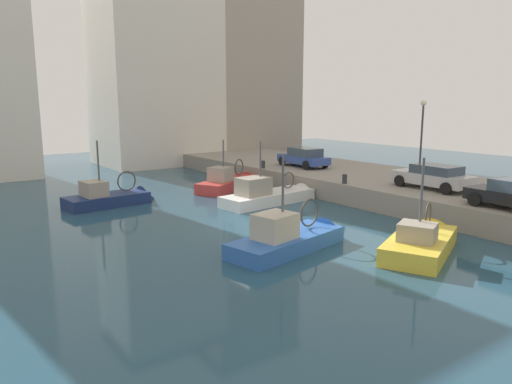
% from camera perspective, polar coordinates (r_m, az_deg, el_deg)
% --- Properties ---
extents(water_surface, '(80.00, 80.00, 0.00)m').
position_cam_1_polar(water_surface, '(22.72, 1.00, -4.51)').
color(water_surface, navy).
rests_on(water_surface, ground).
extents(quay_wall, '(9.00, 56.00, 1.20)m').
position_cam_1_polar(quay_wall, '(30.71, 18.46, 0.11)').
color(quay_wall, gray).
rests_on(quay_wall, ground).
extents(fishing_boat_red, '(6.41, 4.42, 4.26)m').
position_cam_1_polar(fishing_boat_red, '(33.34, -3.03, 0.64)').
color(fishing_boat_red, '#BC3833').
rests_on(fishing_boat_red, ground).
extents(fishing_boat_blue, '(6.44, 3.05, 4.82)m').
position_cam_1_polar(fishing_boat_blue, '(20.03, 4.31, -6.18)').
color(fishing_boat_blue, '#2D60B7').
rests_on(fishing_boat_blue, ground).
extents(fishing_boat_white, '(6.97, 2.55, 4.57)m').
position_cam_1_polar(fishing_boat_white, '(28.70, 1.88, -0.94)').
color(fishing_boat_white, white).
rests_on(fishing_boat_white, ground).
extents(fishing_boat_yellow, '(6.00, 4.17, 4.82)m').
position_cam_1_polar(fishing_boat_yellow, '(20.72, 19.00, -6.35)').
color(fishing_boat_yellow, gold).
rests_on(fishing_boat_yellow, ground).
extents(fishing_boat_navy, '(5.60, 2.47, 4.67)m').
position_cam_1_polar(fishing_boat_navy, '(29.30, -16.54, -1.21)').
color(fishing_boat_navy, navy).
rests_on(fishing_boat_navy, ground).
extents(parked_car_silver, '(2.08, 4.41, 1.34)m').
position_cam_1_polar(parked_car_silver, '(28.16, 20.25, 1.75)').
color(parked_car_silver, '#B7B7BC').
rests_on(parked_car_silver, quay_wall).
extents(parked_car_blue, '(2.13, 4.28, 1.39)m').
position_cam_1_polar(parked_car_blue, '(35.52, 5.67, 4.13)').
color(parked_car_blue, '#334C9E').
rests_on(parked_car_blue, quay_wall).
extents(mooring_bollard_south, '(0.28, 0.28, 0.55)m').
position_cam_1_polar(mooring_bollard_south, '(28.66, 10.44, 1.54)').
color(mooring_bollard_south, '#2D2D33').
rests_on(mooring_bollard_south, quay_wall).
extents(mooring_bollard_mid, '(0.28, 0.28, 0.55)m').
position_cam_1_polar(mooring_bollard_mid, '(34.62, 0.86, 3.28)').
color(mooring_bollard_mid, '#2D2D33').
rests_on(mooring_bollard_mid, quay_wall).
extents(quay_streetlamp, '(0.36, 0.36, 4.83)m').
position_cam_1_polar(quay_streetlamp, '(32.06, 19.06, 7.45)').
color(quay_streetlamp, '#38383D').
rests_on(quay_streetlamp, quay_wall).
extents(waterfront_building_west, '(10.94, 8.79, 18.49)m').
position_cam_1_polar(waterfront_building_west, '(47.80, -11.90, 14.48)').
color(waterfront_building_west, silver).
rests_on(waterfront_building_west, ground).
extents(waterfront_building_east_mid, '(10.98, 7.11, 22.47)m').
position_cam_1_polar(waterfront_building_east_mid, '(52.01, -1.53, 16.58)').
color(waterfront_building_east_mid, '#A39384').
rests_on(waterfront_building_east_mid, ground).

